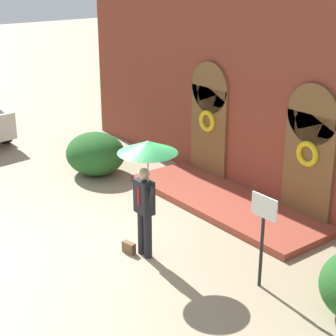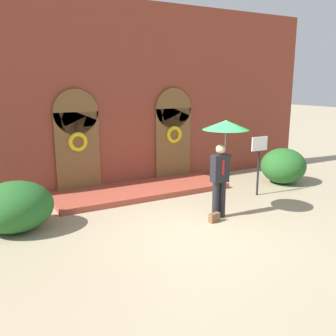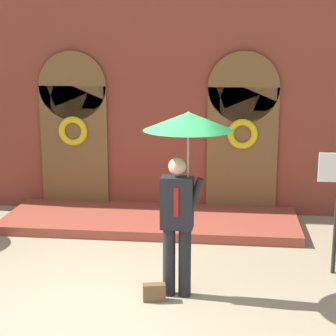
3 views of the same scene
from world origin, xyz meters
name	(u,v)px [view 1 (image 1 of 3)]	position (x,y,z in m)	size (l,w,h in m)	color
ground_plane	(114,243)	(0.00, 0.00, 0.00)	(80.00, 80.00, 0.00)	tan
building_facade	(265,86)	(0.00, 4.15, 2.68)	(14.00, 2.30, 5.60)	brown
person_with_umbrella	(147,164)	(0.86, 0.23, 1.91)	(1.10, 1.10, 2.36)	black
handbag	(129,248)	(0.49, 0.03, 0.11)	(0.28, 0.12, 0.22)	brown
sign_post	(263,226)	(2.87, 1.19, 1.16)	(0.56, 0.06, 1.72)	black
shrub_left	(95,154)	(-3.65, 1.74, 0.56)	(1.66, 1.52, 1.12)	#235B23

